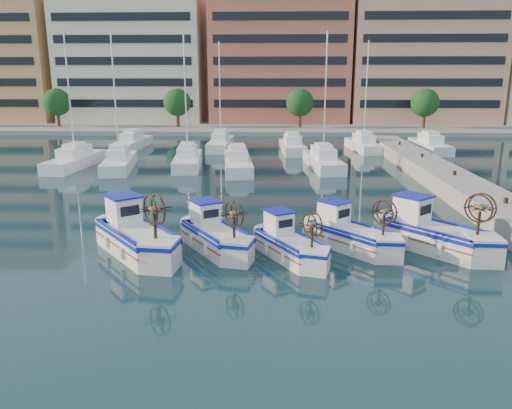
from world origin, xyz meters
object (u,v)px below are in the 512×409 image
object	(u,v)px
fishing_boat_a	(135,235)
fishing_boat_e	(432,232)
fishing_boat_b	(215,234)
fishing_boat_d	(349,233)
fishing_boat_c	(290,243)

from	to	relation	value
fishing_boat_a	fishing_boat_e	world-z (taller)	fishing_boat_a
fishing_boat_b	fishing_boat_e	xyz separation A→B (m)	(10.06, 0.39, 0.09)
fishing_boat_a	fishing_boat_e	distance (m)	13.67
fishing_boat_b	fishing_boat_d	world-z (taller)	fishing_boat_b
fishing_boat_c	fishing_boat_e	xyz separation A→B (m)	(6.64, 1.34, 0.16)
fishing_boat_a	fishing_boat_c	size ratio (longest dim) A/B	1.24
fishing_boat_a	fishing_boat_c	bearing A→B (deg)	-41.33
fishing_boat_b	fishing_boat_c	bearing A→B (deg)	-48.67
fishing_boat_a	fishing_boat_b	world-z (taller)	fishing_boat_a
fishing_boat_b	fishing_boat_c	world-z (taller)	fishing_boat_b
fishing_boat_c	fishing_boat_b	bearing A→B (deg)	133.68
fishing_boat_a	fishing_boat_d	xyz separation A→B (m)	(9.83, 1.07, -0.13)
fishing_boat_a	fishing_boat_c	world-z (taller)	fishing_boat_a
fishing_boat_c	fishing_boat_d	distance (m)	3.16
fishing_boat_c	fishing_boat_e	world-z (taller)	fishing_boat_e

